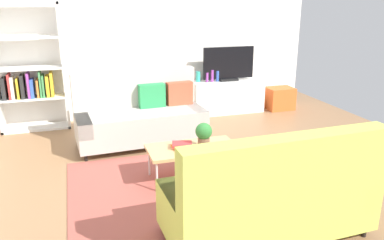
# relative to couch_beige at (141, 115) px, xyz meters

# --- Properties ---
(ground_plane) EXTENTS (7.68, 7.68, 0.00)m
(ground_plane) POSITION_rel_couch_beige_xyz_m (0.37, -1.27, -0.45)
(ground_plane) COLOR #936B47
(wall_far) EXTENTS (6.40, 0.12, 2.90)m
(wall_far) POSITION_rel_couch_beige_xyz_m (0.37, 1.53, 1.00)
(wall_far) COLOR white
(wall_far) RESTS_ON ground_plane
(area_rug) EXTENTS (2.90, 2.20, 0.01)m
(area_rug) POSITION_rel_couch_beige_xyz_m (0.34, -1.62, -0.44)
(area_rug) COLOR #9E4C42
(area_rug) RESTS_ON ground_plane
(couch_beige) EXTENTS (1.95, 0.96, 1.10)m
(couch_beige) POSITION_rel_couch_beige_xyz_m (0.00, 0.00, 0.00)
(couch_beige) COLOR #B2ADA3
(couch_beige) RESTS_ON ground_plane
(couch_green) EXTENTS (1.93, 0.92, 1.10)m
(couch_green) POSITION_rel_couch_beige_xyz_m (0.67, -2.84, 0.00)
(couch_green) COLOR #C1CC51
(couch_green) RESTS_ON ground_plane
(coffee_table) EXTENTS (1.10, 0.56, 0.42)m
(coffee_table) POSITION_rel_couch_beige_xyz_m (0.39, -1.42, -0.05)
(coffee_table) COLOR tan
(coffee_table) RESTS_ON ground_plane
(tv_console) EXTENTS (1.40, 0.44, 0.64)m
(tv_console) POSITION_rel_couch_beige_xyz_m (1.90, 1.19, -0.13)
(tv_console) COLOR silver
(tv_console) RESTS_ON ground_plane
(tv) EXTENTS (1.00, 0.20, 0.64)m
(tv) POSITION_rel_couch_beige_xyz_m (1.90, 1.17, 0.51)
(tv) COLOR black
(tv) RESTS_ON tv_console
(bookshelf) EXTENTS (1.10, 0.36, 2.10)m
(bookshelf) POSITION_rel_couch_beige_xyz_m (-1.62, 1.21, 0.51)
(bookshelf) COLOR white
(bookshelf) RESTS_ON ground_plane
(storage_trunk) EXTENTS (0.52, 0.40, 0.44)m
(storage_trunk) POSITION_rel_couch_beige_xyz_m (3.00, 1.09, -0.23)
(storage_trunk) COLOR orange
(storage_trunk) RESTS_ON ground_plane
(potted_plant) EXTENTS (0.20, 0.20, 0.31)m
(potted_plant) POSITION_rel_couch_beige_xyz_m (0.51, -1.48, 0.15)
(potted_plant) COLOR brown
(potted_plant) RESTS_ON coffee_table
(table_book_0) EXTENTS (0.25, 0.20, 0.02)m
(table_book_0) POSITION_rel_couch_beige_xyz_m (0.26, -1.41, -0.01)
(table_book_0) COLOR orange
(table_book_0) RESTS_ON coffee_table
(table_book_1) EXTENTS (0.28, 0.24, 0.04)m
(table_book_1) POSITION_rel_couch_beige_xyz_m (0.26, -1.41, 0.02)
(table_book_1) COLOR red
(table_book_1) RESTS_ON table_book_0
(vase_0) EXTENTS (0.09, 0.09, 0.19)m
(vase_0) POSITION_rel_couch_beige_xyz_m (1.32, 1.24, 0.29)
(vase_0) COLOR #33B29E
(vase_0) RESTS_ON tv_console
(bottle_0) EXTENTS (0.05, 0.05, 0.18)m
(bottle_0) POSITION_rel_couch_beige_xyz_m (1.47, 1.15, 0.28)
(bottle_0) COLOR purple
(bottle_0) RESTS_ON tv_console
(bottle_1) EXTENTS (0.06, 0.06, 0.22)m
(bottle_1) POSITION_rel_couch_beige_xyz_m (1.57, 1.15, 0.31)
(bottle_1) COLOR purple
(bottle_1) RESTS_ON tv_console
(bottle_2) EXTENTS (0.06, 0.06, 0.20)m
(bottle_2) POSITION_rel_couch_beige_xyz_m (1.67, 1.15, 0.29)
(bottle_2) COLOR #3359B2
(bottle_2) RESTS_ON tv_console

